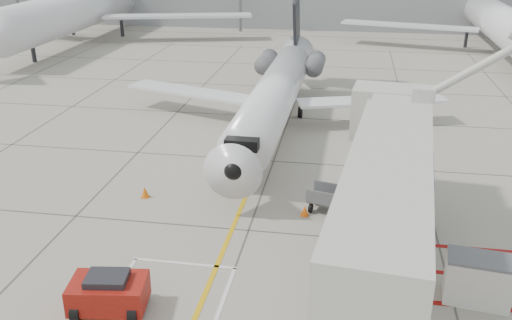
# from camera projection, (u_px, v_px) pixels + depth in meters

# --- Properties ---
(ground_plane) EXTENTS (260.00, 260.00, 0.00)m
(ground_plane) POSITION_uv_depth(u_px,v_px,m) (229.00, 283.00, 21.07)
(ground_plane) COLOR #9E9788
(ground_plane) RESTS_ON ground
(regional_jet) EXTENTS (23.15, 29.00, 7.51)m
(regional_jet) POSITION_uv_depth(u_px,v_px,m) (270.00, 81.00, 33.72)
(regional_jet) COLOR white
(regional_jet) RESTS_ON ground_plane
(jet_bridge) EXTENTS (10.44, 18.82, 7.20)m
(jet_bridge) POSITION_uv_depth(u_px,v_px,m) (385.00, 209.00, 18.74)
(jet_bridge) COLOR beige
(jet_bridge) RESTS_ON ground_plane
(pushback_tug) EXTENTS (2.74, 1.92, 1.49)m
(pushback_tug) POSITION_uv_depth(u_px,v_px,m) (109.00, 292.00, 19.31)
(pushback_tug) COLOR maroon
(pushback_tug) RESTS_ON ground_plane
(baggage_cart) EXTENTS (2.20, 1.68, 1.23)m
(baggage_cart) POSITION_uv_depth(u_px,v_px,m) (330.00, 199.00, 26.16)
(baggage_cart) COLOR #505155
(baggage_cart) RESTS_ON ground_plane
(ground_power_unit) EXTENTS (2.33, 1.55, 1.73)m
(ground_power_unit) POSITION_uv_depth(u_px,v_px,m) (478.00, 279.00, 19.78)
(ground_power_unit) COLOR silver
(ground_power_unit) RESTS_ON ground_plane
(cone_nose) EXTENTS (0.40, 0.40, 0.56)m
(cone_nose) POSITION_uv_depth(u_px,v_px,m) (145.00, 192.00, 27.67)
(cone_nose) COLOR #DD610B
(cone_nose) RESTS_ON ground_plane
(cone_side) EXTENTS (0.36, 0.36, 0.50)m
(cone_side) POSITION_uv_depth(u_px,v_px,m) (305.00, 210.00, 25.93)
(cone_side) COLOR #FF610D
(cone_side) RESTS_ON ground_plane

